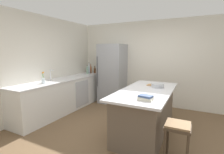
{
  "coord_description": "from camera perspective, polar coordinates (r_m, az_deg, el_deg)",
  "views": [
    {
      "loc": [
        1.21,
        -2.9,
        1.67
      ],
      "look_at": [
        -0.76,
        0.96,
        1.0
      ],
      "focal_mm": 26.53,
      "sensor_mm": 36.0,
      "label": 1
    }
  ],
  "objects": [
    {
      "name": "counter_run_left",
      "position": [
        4.93,
        -15.95,
        -5.79
      ],
      "size": [
        0.68,
        3.1,
        0.92
      ],
      "color": "silver",
      "rests_on": "ground_plane"
    },
    {
      "name": "cookbook_stack",
      "position": [
        2.71,
        11.51,
        -7.0
      ],
      "size": [
        0.23,
        0.19,
        0.08
      ],
      "color": "silver",
      "rests_on": "kitchen_island"
    },
    {
      "name": "wall_rear",
      "position": [
        5.31,
        13.86,
        4.54
      ],
      "size": [
        6.0,
        0.1,
        2.6
      ],
      "primitive_type": "cube",
      "color": "silver",
      "rests_on": "ground_plane"
    },
    {
      "name": "cutting_board",
      "position": [
        3.87,
        14.2,
        -2.76
      ],
      "size": [
        0.3,
        0.21,
        0.02
      ],
      "color": "#9E7042",
      "rests_on": "kitchen_island"
    },
    {
      "name": "syrup_bottle",
      "position": [
        5.88,
        -5.95,
        2.3
      ],
      "size": [
        0.06,
        0.06,
        0.25
      ],
      "color": "#5B3319",
      "rests_on": "counter_run_left"
    },
    {
      "name": "soda_bottle",
      "position": [
        5.78,
        -7.91,
        2.7
      ],
      "size": [
        0.07,
        0.07,
        0.37
      ],
      "color": "silver",
      "rests_on": "counter_run_left"
    },
    {
      "name": "vinegar_bottle",
      "position": [
        5.87,
        -7.31,
        2.6
      ],
      "size": [
        0.06,
        0.06,
        0.32
      ],
      "color": "#994C23",
      "rests_on": "counter_run_left"
    },
    {
      "name": "kitchen_island",
      "position": [
        3.54,
        11.61,
        -11.41
      ],
      "size": [
        0.96,
        2.07,
        0.9
      ],
      "color": "brown",
      "rests_on": "ground_plane"
    },
    {
      "name": "flower_vase",
      "position": [
        4.24,
        -22.61,
        -0.84
      ],
      "size": [
        0.08,
        0.08,
        0.29
      ],
      "color": "silver",
      "rests_on": "counter_run_left"
    },
    {
      "name": "sink_faucet",
      "position": [
        4.55,
        -20.35,
        0.69
      ],
      "size": [
        0.15,
        0.05,
        0.3
      ],
      "color": "silver",
      "rests_on": "counter_run_left"
    },
    {
      "name": "bar_stool",
      "position": [
        2.72,
        21.68,
        -16.88
      ],
      "size": [
        0.36,
        0.36,
        0.63
      ],
      "color": "#473828",
      "rests_on": "ground_plane"
    },
    {
      "name": "mixing_bowl",
      "position": [
        3.69,
        15.42,
        -2.85
      ],
      "size": [
        0.26,
        0.26,
        0.08
      ],
      "color": "#B2B5BA",
      "rests_on": "kitchen_island"
    },
    {
      "name": "wall_left",
      "position": [
        4.69,
        -24.48,
        3.47
      ],
      "size": [
        0.1,
        6.0,
        2.6
      ],
      "primitive_type": "cube",
      "color": "silver",
      "rests_on": "ground_plane"
    },
    {
      "name": "gin_bottle",
      "position": [
        5.71,
        -8.51,
        2.28
      ],
      "size": [
        0.06,
        0.06,
        0.29
      ],
      "color": "#8CB79E",
      "rests_on": "counter_run_left"
    },
    {
      "name": "refrigerator",
      "position": [
        5.39,
        0.12,
        1.09
      ],
      "size": [
        0.78,
        0.72,
        1.9
      ],
      "color": "#93969B",
      "rests_on": "ground_plane"
    },
    {
      "name": "ground_plane",
      "position": [
        3.56,
        4.15,
        -19.21
      ],
      "size": [
        7.2,
        7.2,
        0.0
      ],
      "primitive_type": "plane",
      "color": "brown"
    }
  ]
}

